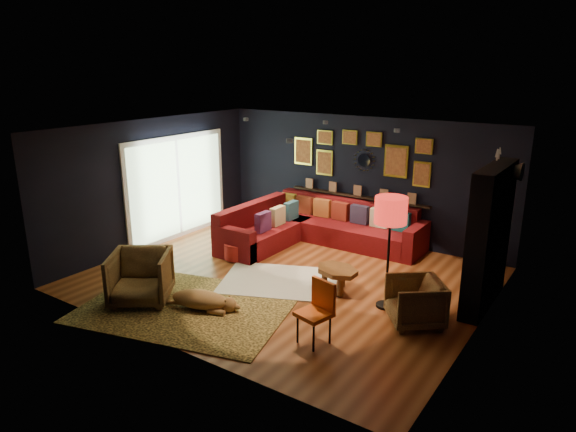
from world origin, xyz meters
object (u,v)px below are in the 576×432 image
Objects in this scene: sectional at (311,229)px; armchair_right at (415,300)px; armchair_left at (140,275)px; gold_stool at (124,278)px; orange_chair at (318,307)px; dog at (200,296)px; pouf at (237,251)px; floor_lamp at (391,215)px; coffee_table at (337,273)px.

sectional reaches higher than armchair_right.
armchair_left reaches higher than gold_stool.
orange_chair is at bearing -74.96° from armchair_right.
armchair_left is at bearing -9.67° from gold_stool.
sectional is at bearing 43.65° from armchair_left.
orange_chair is 0.70× the size of dog.
floor_lamp is (3.19, -0.25, 1.31)m from pouf.
floor_lamp reaches higher than pouf.
pouf is 0.27× the size of floor_lamp.
floor_lamp is at bearing 26.66° from gold_stool.
gold_stool reaches higher than dog.
pouf is 0.52× the size of armchair_left.
floor_lamp is at bearing -4.48° from pouf.
coffee_table is 1.02× the size of armchair_left.
armchair_left is at bearing -104.09° from armchair_right.
sectional is 3.73m from armchair_right.
coffee_table is 3.51m from gold_stool.
dog is at bearing -102.39° from armchair_right.
coffee_table is 0.53× the size of floor_lamp.
sectional is at bearing -163.22° from armchair_right.
coffee_table is at bearing 177.21° from floor_lamp.
armchair_left is (-0.76, -3.86, 0.13)m from sectional.
sectional is at bearing 75.51° from dog.
pouf is at bearing 174.87° from coffee_table.
armchair_left is at bearing -91.84° from pouf.
dog is (1.48, 0.23, -0.02)m from gold_stool.
floor_lamp is at bearing -153.97° from armchair_right.
armchair_left is 3.97m from floor_lamp.
dog is at bearing -16.30° from armchair_left.
sectional is 7.29× the size of pouf.
armchair_left is (-0.07, -2.25, 0.27)m from pouf.
coffee_table is at bearing -140.53° from armchair_right.
gold_stool is at bearing -107.84° from armchair_right.
sectional is 3.33m from floor_lamp.
floor_lamp reaches higher than armchair_left.
orange_chair reaches higher than gold_stool.
floor_lamp is (3.26, 2.00, 1.03)m from armchair_left.
pouf is (-0.69, -1.61, -0.14)m from sectional.
floor_lamp is 1.41× the size of dog.
pouf is 1.01× the size of gold_stool.
armchair_left is at bearing -178.56° from dog.
sectional is 3.94× the size of orange_chair.
armchair_right is at bearing -10.83° from armchair_left.
armchair_right is 1.27m from floor_lamp.
orange_chair reaches higher than sectional.
pouf is at bearing -113.09° from sectional.
coffee_table is 1.07× the size of orange_chair.
dog is (0.19, -3.54, -0.11)m from sectional.
pouf is 2.27m from armchair_left.
gold_stool reaches higher than pouf.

